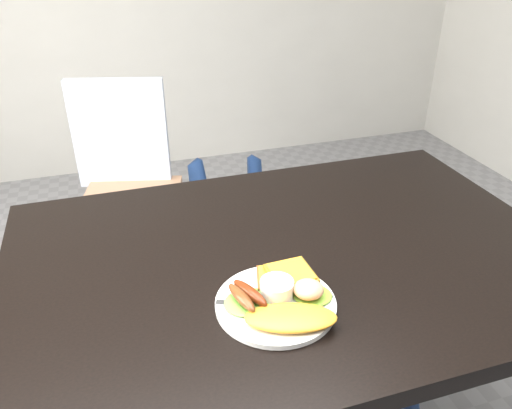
{
  "coord_description": "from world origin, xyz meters",
  "views": [
    {
      "loc": [
        -0.34,
        -0.83,
        1.37
      ],
      "look_at": [
        -0.09,
        -0.04,
        0.9
      ],
      "focal_mm": 35.0,
      "sensor_mm": 36.0,
      "label": 1
    }
  ],
  "objects_px": {
    "dining_chair": "(131,202)",
    "plate": "(276,304)",
    "person": "(282,106)",
    "dining_table": "(290,259)"
  },
  "relations": [
    {
      "from": "dining_chair",
      "to": "plate",
      "type": "height_order",
      "value": "plate"
    },
    {
      "from": "person",
      "to": "plate",
      "type": "height_order",
      "value": "person"
    },
    {
      "from": "dining_chair",
      "to": "person",
      "type": "relative_size",
      "value": 0.21
    },
    {
      "from": "dining_chair",
      "to": "person",
      "type": "bearing_deg",
      "value": -9.41
    },
    {
      "from": "dining_table",
      "to": "dining_chair",
      "type": "bearing_deg",
      "value": 108.25
    },
    {
      "from": "dining_table",
      "to": "dining_chair",
      "type": "xyz_separation_m",
      "value": [
        -0.29,
        0.89,
        -0.28
      ]
    },
    {
      "from": "dining_table",
      "to": "dining_chair",
      "type": "height_order",
      "value": "dining_table"
    },
    {
      "from": "dining_table",
      "to": "person",
      "type": "distance_m",
      "value": 0.71
    },
    {
      "from": "dining_chair",
      "to": "dining_table",
      "type": "bearing_deg",
      "value": -57.32
    },
    {
      "from": "person",
      "to": "dining_table",
      "type": "bearing_deg",
      "value": 70.88
    }
  ]
}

